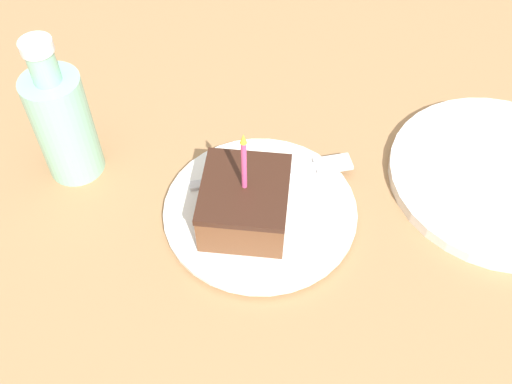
# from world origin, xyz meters

# --- Properties ---
(ground_plane) EXTENTS (2.40, 2.40, 0.04)m
(ground_plane) POSITION_xyz_m (0.00, 0.00, -0.02)
(ground_plane) COLOR #9E754C
(ground_plane) RESTS_ON ground
(plate) EXTENTS (0.22, 0.22, 0.01)m
(plate) POSITION_xyz_m (0.00, -0.01, 0.01)
(plate) COLOR white
(plate) RESTS_ON ground_plane
(cake_slice) EXTENTS (0.09, 0.10, 0.13)m
(cake_slice) POSITION_xyz_m (0.02, 0.01, 0.04)
(cake_slice) COLOR brown
(cake_slice) RESTS_ON plate
(fork) EXTENTS (0.19, 0.08, 0.01)m
(fork) POSITION_xyz_m (-0.02, -0.06, 0.02)
(fork) COLOR silver
(fork) RESTS_ON plate
(bottle) EXTENTS (0.07, 0.07, 0.19)m
(bottle) POSITION_xyz_m (0.23, -0.06, 0.08)
(bottle) COLOR #8CD1B2
(bottle) RESTS_ON ground_plane
(side_plate) EXTENTS (0.27, 0.27, 0.01)m
(side_plate) POSITION_xyz_m (-0.28, -0.09, 0.01)
(side_plate) COLOR white
(side_plate) RESTS_ON ground_plane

